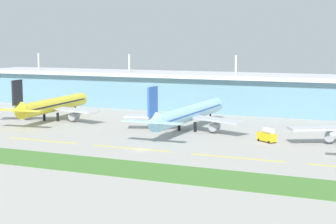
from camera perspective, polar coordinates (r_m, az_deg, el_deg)
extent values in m
plane|color=#A8A59E|center=(172.98, -2.89, -3.87)|extent=(600.00, 600.00, 0.00)
cube|color=#6693A8|center=(267.82, 7.25, 1.77)|extent=(280.00, 28.00, 16.03)
cube|color=silver|center=(267.12, 7.28, 3.67)|extent=(288.00, 34.00, 1.80)
cylinder|color=silver|center=(313.40, -13.09, 5.05)|extent=(0.90, 0.90, 9.00)
cylinder|color=silver|center=(283.13, -3.99, 5.01)|extent=(0.90, 0.90, 9.00)
cylinder|color=silver|center=(261.50, 6.95, 4.79)|extent=(0.90, 0.90, 9.00)
cylinder|color=yellow|center=(241.66, -11.56, 0.73)|extent=(11.50, 51.53, 5.80)
cone|color=yellow|center=(265.94, -8.66, 1.38)|extent=(5.92, 4.59, 5.51)
cone|color=yellow|center=(217.20, -15.24, 0.22)|extent=(5.64, 7.14, 5.72)
cube|color=black|center=(217.37, -15.16, 1.94)|extent=(1.41, 6.44, 9.50)
cube|color=yellow|center=(220.66, -16.37, 0.23)|extent=(10.30, 4.30, 0.36)
cube|color=yellow|center=(214.72, -13.93, 0.13)|extent=(10.30, 4.30, 0.36)
cube|color=#B7BABF|center=(244.14, -14.52, 0.40)|extent=(24.34, 17.41, 0.70)
cylinder|color=gray|center=(245.06, -14.08, -0.22)|extent=(3.68, 4.83, 3.20)
cube|color=#B7BABF|center=(232.30, -9.50, 0.19)|extent=(24.94, 12.99, 0.70)
cylinder|color=gray|center=(234.47, -9.58, -0.43)|extent=(3.68, 4.83, 3.20)
cylinder|color=black|center=(259.01, -9.46, 0.16)|extent=(0.70, 0.70, 3.60)
cylinder|color=black|center=(241.23, -12.54, -0.43)|extent=(1.10, 1.10, 3.60)
cylinder|color=black|center=(238.09, -11.21, -0.50)|extent=(1.10, 1.10, 3.60)
cube|color=black|center=(241.62, -11.56, 0.82)|extent=(10.97, 46.44, 0.60)
cylinder|color=#9ED1EA|center=(209.87, 2.26, -0.10)|extent=(6.21, 61.78, 5.80)
cone|color=#9ED1EA|center=(240.54, 5.13, 0.82)|extent=(5.54, 4.04, 5.51)
cone|color=#9ED1EA|center=(178.90, -1.71, -0.99)|extent=(4.97, 6.66, 5.72)
cube|color=#2D5BB7|center=(178.99, -1.58, 1.09)|extent=(0.74, 6.40, 9.50)
cube|color=#9ED1EA|center=(181.78, -3.21, -0.93)|extent=(10.02, 3.27, 0.36)
cube|color=#9ED1EA|center=(177.11, -0.03, -1.14)|extent=(10.02, 3.27, 0.36)
cube|color=#B7BABF|center=(210.69, -1.22, -0.43)|extent=(24.78, 15.43, 0.70)
cylinder|color=gray|center=(211.89, -0.76, -1.14)|extent=(3.23, 4.52, 3.20)
cube|color=#B7BABF|center=(201.84, 4.97, -0.79)|extent=(24.82, 15.16, 0.70)
cylinder|color=gray|center=(203.98, 4.78, -1.50)|extent=(3.23, 4.52, 3.20)
cylinder|color=black|center=(232.00, 4.35, -0.58)|extent=(0.70, 0.70, 3.60)
cylinder|color=black|center=(208.96, 1.14, -1.43)|extent=(1.10, 1.10, 3.60)
cylinder|color=black|center=(206.61, 2.78, -1.54)|extent=(1.10, 1.10, 3.60)
cube|color=#2D5BB7|center=(209.82, 2.26, 0.01)|extent=(6.21, 55.61, 0.60)
cube|color=#B7BABF|center=(188.28, 15.83, -1.62)|extent=(24.26, 17.67, 0.70)
cylinder|color=gray|center=(190.13, 16.18, -2.40)|extent=(3.75, 4.87, 3.20)
cube|color=yellow|center=(192.91, -12.65, -2.87)|extent=(28.00, 0.70, 0.04)
cube|color=yellow|center=(174.94, -3.67, -3.74)|extent=(28.00, 0.70, 0.04)
cube|color=yellow|center=(162.19, 7.06, -4.66)|extent=(28.00, 0.70, 0.04)
cube|color=#477A33|center=(152.03, -7.11, -5.45)|extent=(300.00, 18.00, 0.10)
cube|color=gold|center=(188.36, 10.05, -2.52)|extent=(7.41, 6.20, 2.60)
cylinder|color=silver|center=(187.42, 10.23, -1.89)|extent=(4.43, 3.91, 2.00)
cylinder|color=black|center=(189.68, 9.27, -2.83)|extent=(0.94, 0.80, 0.90)
cylinder|color=black|center=(191.20, 9.81, -2.76)|extent=(0.94, 0.80, 0.90)
cylinder|color=black|center=(185.97, 10.29, -3.05)|extent=(0.94, 0.80, 0.90)
cylinder|color=black|center=(187.52, 10.82, -2.98)|extent=(0.94, 0.80, 0.90)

